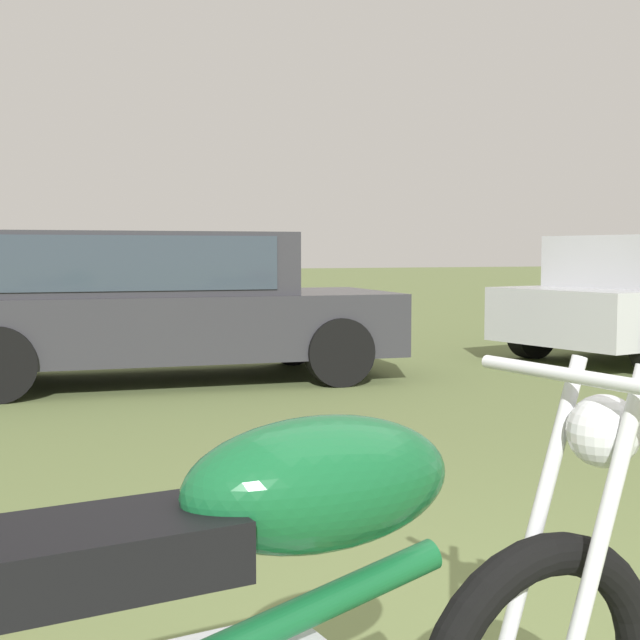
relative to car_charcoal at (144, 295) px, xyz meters
name	(u,v)px	position (x,y,z in m)	size (l,w,h in m)	color
car_charcoal	(144,295)	(0.00, 0.00, 0.00)	(4.54, 2.25, 1.43)	#2D2D33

